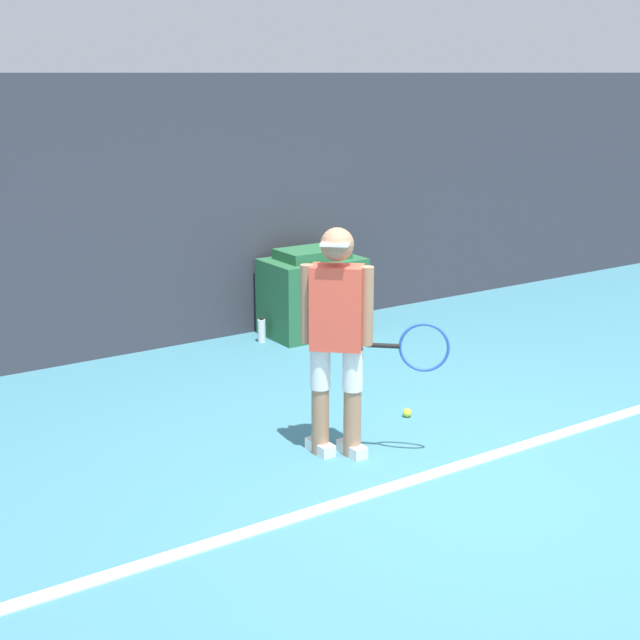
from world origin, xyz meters
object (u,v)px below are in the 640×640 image
object	(u,v)px
tennis_ball	(407,413)
water_bottle	(262,330)
covered_chair	(312,294)
tennis_player	(339,333)

from	to	relation	value
tennis_ball	water_bottle	size ratio (longest dim) A/B	0.27
tennis_ball	covered_chair	world-z (taller)	covered_chair
tennis_player	covered_chair	size ratio (longest dim) A/B	1.66
covered_chair	water_bottle	distance (m)	0.65
tennis_player	tennis_ball	world-z (taller)	tennis_player
tennis_ball	covered_chair	xyz separation A→B (m)	(0.63, 2.30, 0.37)
tennis_player	water_bottle	size ratio (longest dim) A/B	6.34
covered_chair	tennis_player	bearing A→B (deg)	-119.61
tennis_player	covered_chair	xyz separation A→B (m)	(1.46, 2.57, -0.46)
tennis_player	water_bottle	bearing A→B (deg)	113.51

